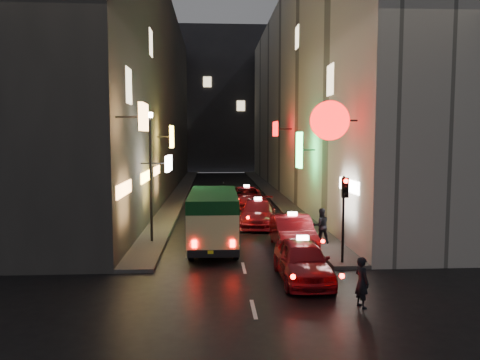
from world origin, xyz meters
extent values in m
cube|color=#3C3937|center=(-8.00, 34.00, 9.00)|extent=(6.00, 52.00, 18.00)
cube|color=#FFAB59|center=(-3.91, 9.00, 5.97)|extent=(0.18, 1.48, 1.08)
cube|color=white|center=(-3.54, 15.17, 3.82)|extent=(0.18, 2.21, 0.82)
cube|color=yellow|center=(-4.00, 22.44, 5.24)|extent=(0.18, 1.30, 1.50)
cube|color=#FFAB59|center=(-4.98, 10.28, 3.00)|extent=(0.10, 3.12, 0.55)
cube|color=yellow|center=(-4.98, 16.85, 3.00)|extent=(0.10, 3.65, 0.55)
cube|color=#FFAB59|center=(-4.98, 21.80, 3.00)|extent=(0.10, 2.99, 0.55)
cube|color=#FFE5B2|center=(-4.99, 12.00, 7.50)|extent=(0.06, 1.30, 1.60)
cube|color=#FFE5B2|center=(-4.99, 20.00, 11.00)|extent=(0.06, 1.30, 1.60)
cube|color=#AFABA1|center=(8.00, 34.00, 9.00)|extent=(6.00, 52.00, 18.00)
cylinder|color=#F20A0A|center=(3.81, 10.26, 5.90)|extent=(1.69, 0.18, 1.69)
cube|color=#2FEE5B|center=(4.03, 18.48, 4.44)|extent=(0.18, 1.24, 2.17)
cube|color=#F20A0A|center=(3.69, 26.99, 5.87)|extent=(0.18, 1.91, 1.14)
cube|color=white|center=(4.98, 11.17, 3.00)|extent=(0.10, 2.89, 0.55)
cube|color=#FFE5B2|center=(4.99, 15.00, 8.20)|extent=(0.06, 1.30, 1.60)
cube|color=#FFE5B2|center=(4.99, 25.00, 12.50)|extent=(0.06, 1.30, 1.60)
cube|color=#2F3034|center=(0.00, 66.00, 11.00)|extent=(30.00, 10.00, 22.00)
cube|color=#454240|center=(-4.25, 34.00, 0.07)|extent=(1.50, 52.00, 0.15)
cube|color=#454240|center=(4.25, 34.00, 0.07)|extent=(1.50, 52.00, 0.15)
cube|color=#D6CE86|center=(-1.20, 11.79, 1.50)|extent=(2.20, 6.11, 2.23)
cube|color=#0B3816|center=(-1.20, 11.79, 2.37)|extent=(2.22, 6.13, 0.56)
cube|color=black|center=(-1.20, 12.09, 1.73)|extent=(2.20, 3.68, 0.51)
cube|color=black|center=(-1.20, 8.79, 0.54)|extent=(2.09, 0.20, 0.30)
cube|color=#FF0A05|center=(-1.96, 8.72, 0.94)|extent=(0.18, 0.06, 0.28)
cube|color=#FF0A05|center=(-0.44, 8.72, 0.94)|extent=(0.18, 0.06, 0.28)
cylinder|color=black|center=(-2.15, 13.74, 0.39)|extent=(0.22, 0.77, 0.77)
cylinder|color=black|center=(-0.25, 9.84, 0.39)|extent=(0.22, 0.77, 0.77)
imported|color=maroon|center=(2.01, 6.77, 0.86)|extent=(2.24, 5.43, 1.72)
cube|color=white|center=(2.01, 6.77, 1.81)|extent=(0.42, 0.18, 0.16)
sphere|color=#FF0A05|center=(1.25, 4.31, 0.89)|extent=(0.16, 0.16, 0.16)
sphere|color=#FF0A05|center=(2.77, 4.31, 0.89)|extent=(0.16, 0.16, 0.16)
imported|color=maroon|center=(2.46, 11.57, 0.92)|extent=(2.37, 5.76, 1.83)
cube|color=white|center=(2.46, 11.57, 1.92)|extent=(0.42, 0.18, 0.16)
sphere|color=#FF0A05|center=(1.65, 8.96, 0.94)|extent=(0.16, 0.16, 0.16)
sphere|color=#FF0A05|center=(3.27, 8.96, 0.94)|extent=(0.16, 0.16, 0.16)
imported|color=maroon|center=(1.43, 17.57, 0.88)|extent=(2.90, 5.76, 1.76)
cube|color=white|center=(1.43, 17.57, 1.85)|extent=(0.44, 0.23, 0.16)
sphere|color=#FF0A05|center=(0.65, 15.06, 0.90)|extent=(0.16, 0.16, 0.16)
sphere|color=#FF0A05|center=(2.21, 15.06, 0.90)|extent=(0.16, 0.16, 0.16)
imported|color=maroon|center=(1.29, 24.96, 0.88)|extent=(2.30, 5.57, 1.77)
cube|color=white|center=(1.29, 24.96, 1.86)|extent=(0.42, 0.18, 0.16)
sphere|color=#FF0A05|center=(0.51, 22.43, 0.91)|extent=(0.16, 0.16, 0.16)
sphere|color=#FF0A05|center=(2.08, 22.43, 0.91)|extent=(0.16, 0.16, 0.16)
imported|color=black|center=(3.30, 3.99, 0.88)|extent=(0.55, 0.67, 1.77)
imported|color=black|center=(3.92, 12.09, 1.10)|extent=(0.75, 0.51, 1.90)
cylinder|color=black|center=(4.00, 8.60, 1.90)|extent=(0.10, 0.10, 3.50)
cube|color=black|center=(4.00, 8.42, 3.20)|extent=(0.26, 0.18, 0.80)
sphere|color=#FF0A05|center=(4.00, 8.31, 3.47)|extent=(0.18, 0.18, 0.18)
sphere|color=black|center=(4.00, 8.31, 3.20)|extent=(0.17, 0.17, 0.17)
sphere|color=black|center=(4.00, 8.31, 2.93)|extent=(0.17, 0.17, 0.17)
cylinder|color=black|center=(-4.20, 13.00, 3.15)|extent=(0.12, 0.12, 6.00)
cylinder|color=#FFE5BF|center=(-4.20, 13.00, 6.25)|extent=(0.28, 0.28, 0.25)
camera|label=1|loc=(-1.20, -9.64, 5.14)|focal=35.00mm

